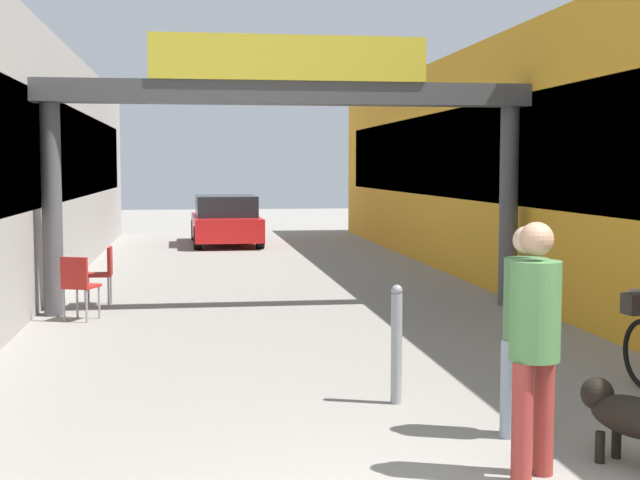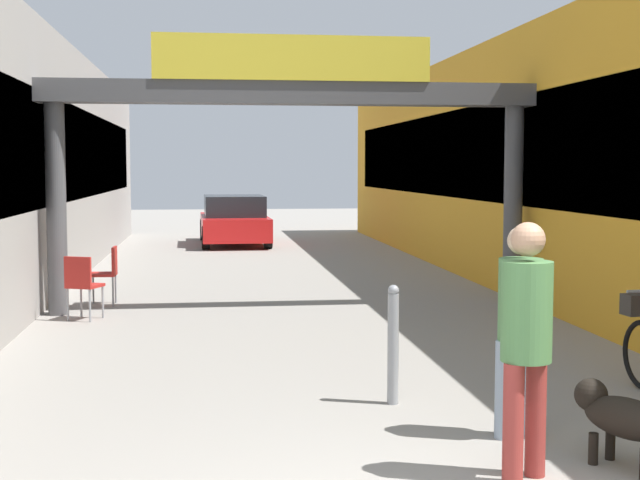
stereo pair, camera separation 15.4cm
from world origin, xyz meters
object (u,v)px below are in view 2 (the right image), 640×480
at_px(dog_on_leash, 620,416).
at_px(parked_car_red, 234,221).
at_px(cafe_chair_red_farther, 108,270).
at_px(cafe_chair_red_nearer, 82,281).
at_px(bollard_post_metal, 393,344).
at_px(pedestrian_companion, 520,318).
at_px(pedestrian_with_dog, 526,333).

distance_m(dog_on_leash, parked_car_red, 18.56).
relative_size(cafe_chair_red_farther, parked_car_red, 0.22).
bearing_deg(cafe_chair_red_nearer, bollard_post_metal, -54.99).
distance_m(pedestrian_companion, dog_on_leash, 1.06).
relative_size(pedestrian_companion, cafe_chair_red_farther, 1.86).
bearing_deg(pedestrian_with_dog, parked_car_red, 94.24).
bearing_deg(cafe_chair_red_farther, pedestrian_companion, -61.71).
bearing_deg(pedestrian_with_dog, cafe_chair_red_farther, 113.92).
relative_size(bollard_post_metal, cafe_chair_red_farther, 1.20).
distance_m(cafe_chair_red_nearer, parked_car_red, 12.07).
height_order(cafe_chair_red_farther, parked_car_red, parked_car_red).
relative_size(pedestrian_with_dog, dog_on_leash, 2.10).
height_order(pedestrian_companion, parked_car_red, pedestrian_companion).
relative_size(dog_on_leash, parked_car_red, 0.21).
relative_size(bollard_post_metal, cafe_chair_red_nearer, 1.20).
relative_size(pedestrian_companion, parked_car_red, 0.41).
xyz_separation_m(pedestrian_with_dog, cafe_chair_red_farther, (-3.61, 8.14, -0.46)).
bearing_deg(cafe_chair_red_farther, cafe_chair_red_nearer, -98.30).
xyz_separation_m(dog_on_leash, cafe_chair_red_nearer, (-4.56, 6.62, 0.17)).
bearing_deg(parked_car_red, pedestrian_companion, -84.63).
distance_m(pedestrian_with_dog, dog_on_leash, 0.99).
relative_size(dog_on_leash, cafe_chair_red_nearer, 0.93).
relative_size(pedestrian_with_dog, pedestrian_companion, 1.05).
distance_m(pedestrian_companion, cafe_chair_red_farther, 8.23).
distance_m(dog_on_leash, bollard_post_metal, 2.23).
bearing_deg(bollard_post_metal, pedestrian_companion, -55.26).
height_order(bollard_post_metal, parked_car_red, parked_car_red).
bearing_deg(dog_on_leash, cafe_chair_red_nearer, 124.57).
xyz_separation_m(pedestrian_with_dog, cafe_chair_red_nearer, (-3.81, 6.76, -0.46)).
height_order(pedestrian_with_dog, cafe_chair_red_nearer, pedestrian_with_dog).
bearing_deg(pedestrian_with_dog, cafe_chair_red_nearer, 119.41).
relative_size(pedestrian_companion, bollard_post_metal, 1.55).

